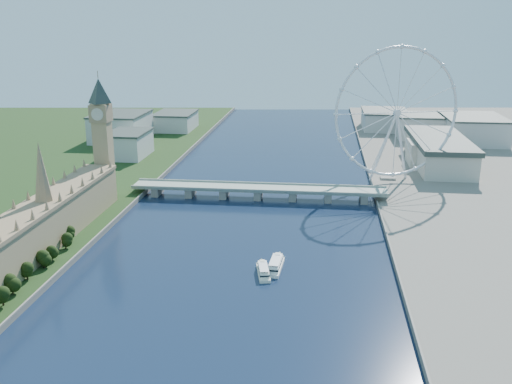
# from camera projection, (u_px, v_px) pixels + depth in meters

# --- Properties ---
(parliament_range) EXTENTS (24.00, 200.00, 70.00)m
(parliament_range) POSITION_uv_depth(u_px,v_px,m) (47.00, 222.00, 380.50)
(parliament_range) COLOR tan
(parliament_range) RESTS_ON ground
(big_ben) EXTENTS (20.02, 20.02, 110.00)m
(big_ben) POSITION_uv_depth(u_px,v_px,m) (101.00, 123.00, 469.61)
(big_ben) COLOR tan
(big_ben) RESTS_ON ground
(westminster_bridge) EXTENTS (220.00, 22.00, 9.50)m
(westminster_bridge) POSITION_uv_depth(u_px,v_px,m) (258.00, 190.00, 493.47)
(westminster_bridge) COLOR gray
(westminster_bridge) RESTS_ON ground
(london_eye) EXTENTS (113.60, 39.12, 124.30)m
(london_eye) POSITION_uv_depth(u_px,v_px,m) (397.00, 113.00, 515.25)
(london_eye) COLOR silver
(london_eye) RESTS_ON ground
(county_hall) EXTENTS (54.00, 144.00, 35.00)m
(county_hall) POSITION_uv_depth(u_px,v_px,m) (437.00, 167.00, 599.74)
(county_hall) COLOR beige
(county_hall) RESTS_ON ground
(city_skyline) EXTENTS (505.00, 280.00, 32.00)m
(city_skyline) POSITION_uv_depth(u_px,v_px,m) (311.00, 127.00, 733.79)
(city_skyline) COLOR beige
(city_skyline) RESTS_ON ground
(tour_boat_near) EXTENTS (12.29, 28.59, 6.11)m
(tour_boat_near) POSITION_uv_depth(u_px,v_px,m) (263.00, 275.00, 344.23)
(tour_boat_near) COLOR white
(tour_boat_near) RESTS_ON ground
(tour_boat_far) EXTENTS (10.05, 31.57, 6.89)m
(tour_boat_far) POSITION_uv_depth(u_px,v_px,m) (276.00, 269.00, 351.96)
(tour_boat_far) COLOR white
(tour_boat_far) RESTS_ON ground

